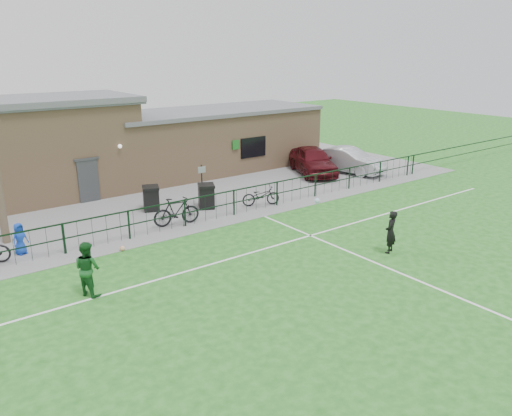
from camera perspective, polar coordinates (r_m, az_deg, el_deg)
ground at (r=16.41m, az=10.63°, el=-8.59°), size 90.00×90.00×0.00m
paving_strip at (r=26.75m, az=-10.97°, el=1.79°), size 34.00×13.00×0.02m
pitch_line_touch at (r=21.97m, az=-4.38°, el=-1.45°), size 28.00×0.10×0.01m
pitch_line_mid at (r=19.07m, az=1.80°, el=-4.44°), size 28.00×0.10×0.01m
pitch_line_perp at (r=17.82m, az=15.05°, el=-6.72°), size 0.10×16.00×0.01m
perimeter_fence at (r=21.95m, az=-4.69°, el=0.16°), size 28.00×0.10×1.20m
wheelie_bin_left at (r=23.66m, az=-11.90°, el=1.00°), size 0.94×0.99×1.06m
wheelie_bin_right at (r=23.60m, az=-5.70°, el=1.27°), size 0.97×1.02×1.06m
sign_post at (r=23.88m, az=-6.19°, el=2.61°), size 0.06×0.06×2.00m
car_maroon at (r=30.24m, az=6.51°, el=5.44°), size 3.77×5.18×1.64m
car_silver at (r=30.92m, az=10.47°, el=5.40°), size 2.55×4.79×1.50m
bicycle_d at (r=21.42m, az=-9.08°, el=-0.38°), size 2.08×0.89×1.21m
bicycle_e at (r=23.88m, az=0.55°, el=1.42°), size 1.93×1.26×0.96m
spectator_child at (r=20.08m, az=-25.39°, el=-3.19°), size 0.69×0.58×1.19m
goalkeeper_kick at (r=18.94m, az=14.89°, el=-2.56°), size 1.55×3.19×1.64m
outfield_player at (r=16.01m, az=-18.70°, el=-6.58°), size 0.94×1.03×1.72m
ball_ground at (r=19.31m, az=-15.02°, el=-4.49°), size 0.19×0.19×0.19m
clubhouse at (r=28.62m, az=-15.50°, el=7.05°), size 24.25×5.40×4.96m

